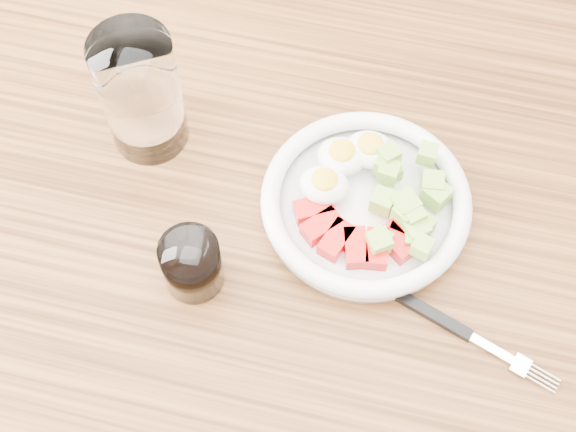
% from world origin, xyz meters
% --- Properties ---
extents(ground, '(4.00, 4.00, 0.00)m').
position_xyz_m(ground, '(0.00, 0.00, 0.00)').
color(ground, brown).
rests_on(ground, ground).
extents(dining_table, '(1.50, 0.90, 0.77)m').
position_xyz_m(dining_table, '(0.00, 0.00, 0.67)').
color(dining_table, brown).
rests_on(dining_table, ground).
extents(bowl, '(0.22, 0.22, 0.05)m').
position_xyz_m(bowl, '(0.06, 0.05, 0.79)').
color(bowl, white).
rests_on(bowl, dining_table).
extents(fork, '(0.17, 0.07, 0.01)m').
position_xyz_m(fork, '(0.18, -0.06, 0.77)').
color(fork, black).
rests_on(fork, dining_table).
extents(water_glass, '(0.09, 0.09, 0.15)m').
position_xyz_m(water_glass, '(-0.19, 0.09, 0.85)').
color(water_glass, white).
rests_on(water_glass, dining_table).
extents(coffee_glass, '(0.06, 0.06, 0.07)m').
position_xyz_m(coffee_glass, '(-0.09, -0.07, 0.80)').
color(coffee_glass, white).
rests_on(coffee_glass, dining_table).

